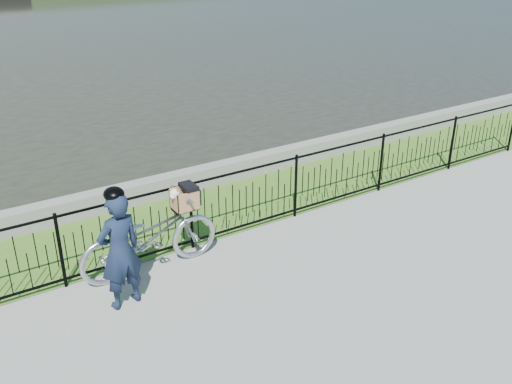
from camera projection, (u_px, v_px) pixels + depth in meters
ground at (304, 275)px, 8.30m from camera, size 120.00×120.00×0.00m
grass_strip at (217, 208)px, 10.28m from camera, size 60.00×2.00×0.01m
quay_wall at (192, 180)px, 10.96m from camera, size 60.00×0.30×0.40m
fence at (246, 200)px, 9.28m from camera, size 14.00×0.06×1.15m
bicycle_rig at (150, 236)px, 8.22m from camera, size 2.11×0.73×1.24m
cyclist at (120, 249)px, 7.32m from camera, size 0.65×0.49×1.70m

